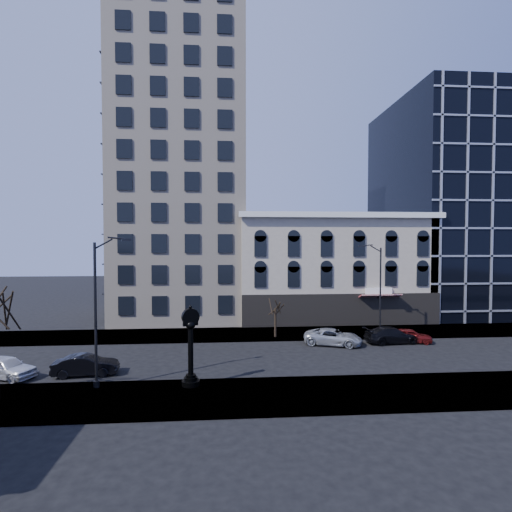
{
  "coord_description": "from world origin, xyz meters",
  "views": [
    {
      "loc": [
        -0.71,
        -31.5,
        9.24
      ],
      "look_at": [
        2.0,
        4.0,
        8.0
      ],
      "focal_mm": 28.0,
      "sensor_mm": 36.0,
      "label": 1
    }
  ],
  "objects": [
    {
      "name": "car_near_b",
      "position": [
        -10.4,
        -3.32,
        0.71
      ],
      "size": [
        4.46,
        1.98,
        1.42
      ],
      "primitive_type": "imported",
      "rotation": [
        0.0,
        0.0,
        1.68
      ],
      "color": "black",
      "rests_on": "ground"
    },
    {
      "name": "car_far_a",
      "position": [
        8.91,
        3.41,
        0.71
      ],
      "size": [
        5.65,
        4.01,
        1.43
      ],
      "primitive_type": "imported",
      "rotation": [
        0.0,
        0.0,
        1.22
      ],
      "color": "#A5A8AD",
      "rests_on": "ground"
    },
    {
      "name": "bare_tree_far",
      "position": [
        4.05,
        6.38,
        3.46
      ],
      "size": [
        2.59,
        2.59,
        4.44
      ],
      "color": "black",
      "rests_on": "sidewalk_far"
    },
    {
      "name": "street_clock",
      "position": [
        -2.95,
        -6.15,
        2.44
      ],
      "size": [
        1.16,
        1.16,
        5.12
      ],
      "rotation": [
        0.0,
        0.0,
        0.37
      ],
      "color": "black",
      "rests_on": "sidewalk_near"
    },
    {
      "name": "sidewalk_near",
      "position": [
        0.0,
        -8.0,
        0.06
      ],
      "size": [
        160.0,
        6.0,
        0.12
      ],
      "primitive_type": "cube",
      "color": "gray",
      "rests_on": "ground"
    },
    {
      "name": "sidewalk_far",
      "position": [
        0.0,
        8.0,
        0.06
      ],
      "size": [
        160.0,
        6.0,
        0.12
      ],
      "primitive_type": "cube",
      "color": "gray",
      "rests_on": "ground"
    },
    {
      "name": "car_near_a",
      "position": [
        -15.66,
        -3.48,
        0.74
      ],
      "size": [
        4.68,
        3.19,
        1.48
      ],
      "primitive_type": "imported",
      "rotation": [
        0.0,
        0.0,
        1.2
      ],
      "color": "silver",
      "rests_on": "ground"
    },
    {
      "name": "street_lamp_far",
      "position": [
        13.83,
        6.6,
        6.96
      ],
      "size": [
        2.35,
        0.41,
        9.07
      ],
      "rotation": [
        0.0,
        0.0,
        3.08
      ],
      "color": "black",
      "rests_on": "sidewalk_far"
    },
    {
      "name": "ground",
      "position": [
        0.0,
        0.0,
        0.0
      ],
      "size": [
        160.0,
        160.0,
        0.0
      ],
      "primitive_type": "plane",
      "color": "black",
      "rests_on": "ground"
    },
    {
      "name": "cream_tower",
      "position": [
        -6.11,
        18.88,
        19.32
      ],
      "size": [
        15.9,
        15.4,
        42.5
      ],
      "color": "beige",
      "rests_on": "ground"
    },
    {
      "name": "glass_office",
      "position": [
        32.0,
        20.91,
        14.0
      ],
      "size": [
        20.0,
        20.15,
        28.0
      ],
      "color": "black",
      "rests_on": "ground"
    },
    {
      "name": "car_far_b",
      "position": [
        14.46,
        3.63,
        0.74
      ],
      "size": [
        5.23,
        2.5,
        1.47
      ],
      "primitive_type": "imported",
      "rotation": [
        0.0,
        0.0,
        1.66
      ],
      "color": "black",
      "rests_on": "ground"
    },
    {
      "name": "car_far_c",
      "position": [
        16.16,
        3.62,
        0.65
      ],
      "size": [
        4.06,
        2.28,
        1.3
      ],
      "primitive_type": "imported",
      "rotation": [
        0.0,
        0.0,
        1.37
      ],
      "color": "maroon",
      "rests_on": "ground"
    },
    {
      "name": "victorian_row",
      "position": [
        12.0,
        15.89,
        6.0
      ],
      "size": [
        22.6,
        11.19,
        12.5
      ],
      "color": "#BCB09B",
      "rests_on": "ground"
    },
    {
      "name": "street_lamp_near",
      "position": [
        -8.17,
        -5.81,
        7.39
      ],
      "size": [
        2.38,
        1.14,
        9.64
      ],
      "rotation": [
        0.0,
        0.0,
        0.37
      ],
      "color": "black",
      "rests_on": "sidewalk_near"
    }
  ]
}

